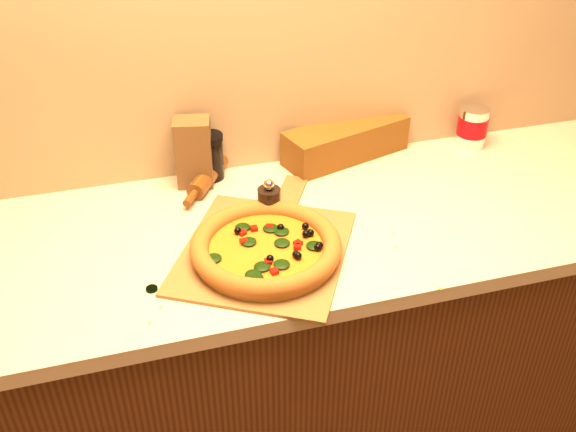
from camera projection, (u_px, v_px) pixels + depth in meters
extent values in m
plane|color=#9E8460|center=(236.00, 13.00, 1.64)|extent=(4.00, 0.00, 4.00)
cube|color=#43200E|center=(273.00, 357.00, 1.90)|extent=(2.80, 0.65, 0.86)
cube|color=beige|center=(271.00, 233.00, 1.65)|extent=(2.84, 0.68, 0.04)
cube|color=olive|center=(264.00, 252.00, 1.54)|extent=(0.54, 0.56, 0.01)
cube|color=olive|center=(291.00, 193.00, 1.76)|extent=(0.14, 0.18, 0.01)
cylinder|color=#AE762B|center=(266.00, 252.00, 1.52)|extent=(0.34, 0.34, 0.02)
cylinder|color=orange|center=(266.00, 248.00, 1.51)|extent=(0.28, 0.28, 0.01)
torus|color=brown|center=(266.00, 245.00, 1.51)|extent=(0.36, 0.36, 0.04)
ellipsoid|color=black|center=(284.00, 234.00, 1.54)|extent=(0.04, 0.04, 0.01)
sphere|color=black|center=(250.00, 252.00, 1.48)|extent=(0.02, 0.02, 0.02)
cube|color=#8B0D05|center=(281.00, 257.00, 1.47)|extent=(0.02, 0.02, 0.01)
cylinder|color=black|center=(152.00, 289.00, 1.43)|extent=(0.03, 0.03, 0.01)
cylinder|color=black|center=(269.00, 203.00, 1.65)|extent=(0.06, 0.06, 0.08)
sphere|color=silver|center=(269.00, 185.00, 1.62)|extent=(0.03, 0.03, 0.03)
cylinder|color=#592B0F|center=(212.00, 171.00, 1.82)|extent=(0.17, 0.24, 0.05)
cylinder|color=#592B0F|center=(231.00, 146.00, 1.94)|extent=(0.05, 0.06, 0.02)
cylinder|color=#592B0F|center=(191.00, 198.00, 1.70)|extent=(0.05, 0.06, 0.02)
cylinder|color=silver|center=(472.00, 127.00, 1.97)|extent=(0.09, 0.09, 0.13)
cylinder|color=#9B050D|center=(473.00, 125.00, 1.96)|extent=(0.09, 0.09, 0.06)
cube|color=brown|center=(346.00, 141.00, 1.91)|extent=(0.41, 0.23, 0.11)
cube|color=brown|center=(194.00, 152.00, 1.76)|extent=(0.11, 0.10, 0.20)
cylinder|color=black|center=(210.00, 159.00, 1.81)|extent=(0.08, 0.08, 0.12)
cylinder|color=black|center=(208.00, 138.00, 1.77)|extent=(0.08, 0.08, 0.01)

